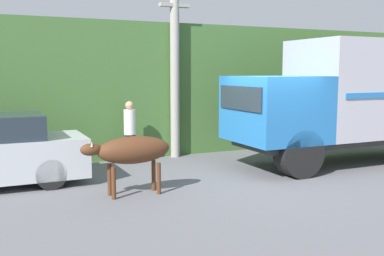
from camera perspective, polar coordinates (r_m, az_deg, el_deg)
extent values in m
plane|color=slate|center=(10.91, 9.15, -6.29)|extent=(60.00, 60.00, 0.00)
cube|color=#426B33|center=(16.65, -3.77, 5.27)|extent=(32.00, 6.36, 3.95)
cube|color=#99ADB7|center=(14.13, -11.81, 1.83)|extent=(5.25, 2.40, 2.49)
cube|color=#4C4742|center=(14.08, -11.95, 7.20)|extent=(5.55, 2.70, 0.16)
cube|color=#2D2D2D|center=(13.15, 18.84, -1.29)|extent=(6.20, 1.79, 0.18)
cube|color=#236BB2|center=(11.56, 10.50, 2.42)|extent=(2.02, 2.24, 1.65)
cube|color=#232D38|center=(10.98, 6.12, 3.81)|extent=(0.04, 1.91, 0.58)
cube|color=#ADADB7|center=(13.74, 22.15, 4.74)|extent=(4.71, 2.24, 2.60)
cylinder|color=black|center=(11.05, 13.42, -3.12)|extent=(1.17, 0.49, 1.17)
ellipsoid|color=#512D19|center=(9.23, -7.39, -2.77)|extent=(1.53, 0.57, 0.57)
ellipsoid|color=#512D19|center=(9.00, -12.71, -2.69)|extent=(0.42, 0.25, 0.25)
cone|color=#B7AD93|center=(8.89, -12.60, -2.00)|extent=(0.06, 0.06, 0.11)
cone|color=#B7AD93|center=(9.07, -12.86, -1.82)|extent=(0.06, 0.06, 0.11)
cylinder|color=#512D19|center=(9.08, -9.92, -6.92)|extent=(0.09, 0.09, 0.65)
cylinder|color=#512D19|center=(9.37, -10.41, -6.49)|extent=(0.09, 0.09, 0.65)
cylinder|color=#512D19|center=(9.36, -4.24, -6.41)|extent=(0.09, 0.09, 0.65)
cylinder|color=#512D19|center=(9.64, -4.89, -6.01)|extent=(0.09, 0.09, 0.65)
cylinder|color=black|center=(10.20, -17.49, -5.57)|extent=(0.66, 0.28, 0.66)
cube|color=#38332D|center=(12.58, -7.86, -2.61)|extent=(0.29, 0.20, 0.80)
cylinder|color=silver|center=(12.48, -7.91, 0.76)|extent=(0.35, 0.35, 0.69)
sphere|color=tan|center=(12.44, -7.95, 2.86)|extent=(0.23, 0.23, 0.23)
cylinder|color=#9E998E|center=(13.20, -2.19, 7.10)|extent=(0.27, 0.27, 5.01)
cube|color=#9E998E|center=(13.33, -2.23, 15.32)|extent=(0.90, 0.22, 0.10)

